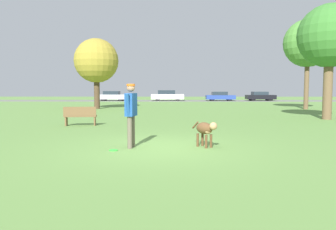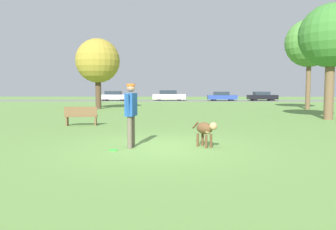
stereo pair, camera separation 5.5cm
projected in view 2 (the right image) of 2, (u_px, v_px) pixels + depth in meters
ground_plane at (157, 148)px, 9.03m from camera, size 120.00×120.00×0.00m
far_road_strip at (171, 101)px, 44.92m from camera, size 120.00×6.00×0.01m
person at (131, 109)px, 8.93m from camera, size 0.30×0.74×1.76m
dog at (206, 129)px, 9.03m from camera, size 0.68×0.87×0.72m
frisbee at (113, 150)px, 8.61m from camera, size 0.23×0.23×0.02m
tree_far_right at (310, 43)px, 25.71m from camera, size 3.76×3.76×7.11m
tree_far_left at (98, 61)px, 26.43m from camera, size 3.56×3.56×5.68m
tree_near_right at (331, 37)px, 17.00m from camera, size 3.29×3.29×6.03m
parked_car_silver at (114, 96)px, 44.72m from camera, size 4.06×1.93×1.33m
parked_car_white at (169, 96)px, 45.11m from camera, size 4.50×1.78×1.44m
parked_car_blue at (222, 96)px, 44.52m from camera, size 3.91×1.79×1.24m
parked_car_black at (262, 96)px, 44.87m from camera, size 3.90×1.91×1.25m
park_bench at (81, 115)px, 14.40m from camera, size 1.44×0.57×0.84m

